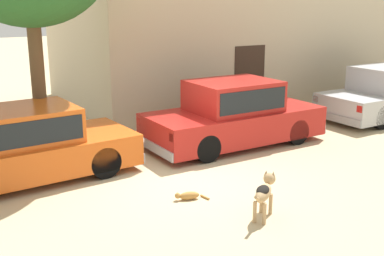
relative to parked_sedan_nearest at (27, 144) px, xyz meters
name	(u,v)px	position (x,y,z in m)	size (l,w,h in m)	color
ground_plane	(179,176)	(2.60, -1.39, -0.71)	(80.00, 80.00, 0.00)	tan
parked_sedan_nearest	(27,144)	(0.00, 0.00, 0.00)	(4.36, 2.10, 1.43)	#D15619
parked_sedan_second	(234,114)	(4.82, -0.09, 0.06)	(4.51, 1.89, 1.56)	#AD1E19
stray_dog_spotted	(264,191)	(2.90, -3.70, -0.26)	(0.88, 0.69, 0.68)	tan
stray_cat	(188,196)	(2.18, -2.49, -0.63)	(0.55, 0.33, 0.15)	#B77F3D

